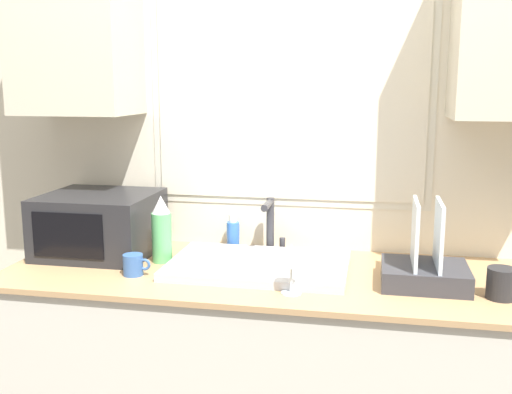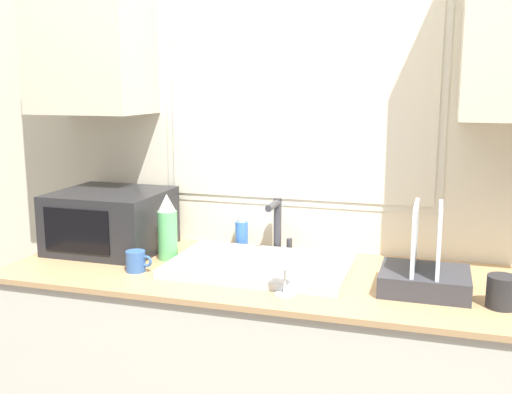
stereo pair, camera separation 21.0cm
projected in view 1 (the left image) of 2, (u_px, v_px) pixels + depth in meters
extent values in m
cube|color=beige|center=(273.00, 388.00, 2.26)|extent=(1.93, 0.68, 0.88)
cube|color=tan|center=(274.00, 274.00, 2.17)|extent=(1.96, 0.71, 0.02)
cube|color=beige|center=(289.00, 151.00, 2.45)|extent=(6.00, 0.06, 2.60)
cube|color=beige|center=(289.00, 81.00, 2.37)|extent=(1.14, 0.01, 1.01)
cube|color=beige|center=(289.00, 81.00, 2.37)|extent=(1.08, 0.01, 0.95)
cube|color=beige|center=(74.00, 28.00, 2.34)|extent=(0.45, 0.32, 0.67)
cube|color=#B2B2B7|center=(259.00, 265.00, 2.20)|extent=(0.65, 0.43, 0.03)
cylinder|color=#333338|center=(270.00, 225.00, 2.41)|extent=(0.03, 0.03, 0.22)
cylinder|color=#333338|center=(267.00, 205.00, 2.33)|extent=(0.03, 0.14, 0.03)
cylinder|color=#333338|center=(282.00, 245.00, 2.42)|extent=(0.02, 0.02, 0.06)
cube|color=#232326|center=(100.00, 224.00, 2.39)|extent=(0.43, 0.40, 0.24)
cube|color=black|center=(68.00, 236.00, 2.20)|extent=(0.28, 0.01, 0.17)
cube|color=#333338|center=(425.00, 275.00, 2.02)|extent=(0.29, 0.25, 0.07)
cube|color=silver|center=(415.00, 233.00, 2.00)|extent=(0.01, 0.22, 0.22)
cube|color=silver|center=(439.00, 234.00, 1.98)|extent=(0.01, 0.22, 0.22)
cylinder|color=#59B266|center=(162.00, 238.00, 2.28)|extent=(0.08, 0.08, 0.19)
cone|color=silver|center=(161.00, 204.00, 2.25)|extent=(0.07, 0.07, 0.07)
cylinder|color=blue|center=(233.00, 235.00, 2.48)|extent=(0.05, 0.05, 0.11)
cylinder|color=white|center=(233.00, 218.00, 2.46)|extent=(0.03, 0.03, 0.03)
cylinder|color=#335999|center=(133.00, 265.00, 2.13)|extent=(0.07, 0.07, 0.08)
torus|color=#335999|center=(145.00, 265.00, 2.12)|extent=(0.04, 0.01, 0.04)
cylinder|color=silver|center=(291.00, 293.00, 1.94)|extent=(0.07, 0.07, 0.00)
cylinder|color=silver|center=(291.00, 279.00, 1.94)|extent=(0.01, 0.01, 0.09)
cone|color=silver|center=(292.00, 255.00, 1.92)|extent=(0.07, 0.07, 0.07)
cylinder|color=#262628|center=(501.00, 283.00, 1.89)|extent=(0.09, 0.09, 0.10)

